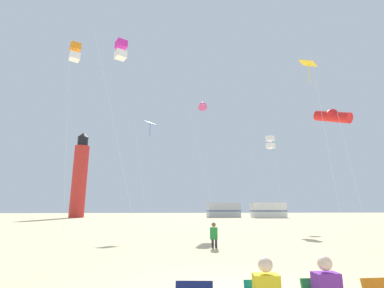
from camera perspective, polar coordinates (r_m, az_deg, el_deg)
kite_flyer_standing at (r=13.58m, az=4.49°, el=-17.93°), size 0.41×0.55×1.16m
kite_box_white at (r=26.32m, az=15.66°, el=0.34°), size 2.57×2.57×8.21m
kite_box_magenta at (r=18.33m, az=-14.28°, el=18.05°), size 2.79×2.04×11.72m
kite_diamond_cyan at (r=29.94m, az=16.14°, el=0.17°), size 1.22×1.22×8.86m
kite_diamond_blue at (r=24.73m, az=-8.63°, el=3.54°), size 1.94×1.94×9.32m
kite_diamond_gold at (r=18.38m, az=22.80°, el=13.79°), size 1.49×1.49×10.41m
kite_tube_scarlet at (r=20.86m, az=26.69°, el=5.09°), size 2.00×2.55×8.46m
kite_box_orange at (r=20.52m, az=-22.75°, el=16.84°), size 0.90×0.90×12.25m
kite_tube_rainbow at (r=28.63m, az=2.23°, el=7.55°), size 2.58×2.89×12.52m
lighthouse_distant at (r=59.80m, az=-21.91°, el=-6.19°), size 2.80×2.80×16.80m
rv_van_silver at (r=56.83m, az=6.45°, el=-13.24°), size 6.62×2.89×2.80m
rv_van_white at (r=56.36m, az=15.29°, el=-12.89°), size 6.49×2.50×2.80m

